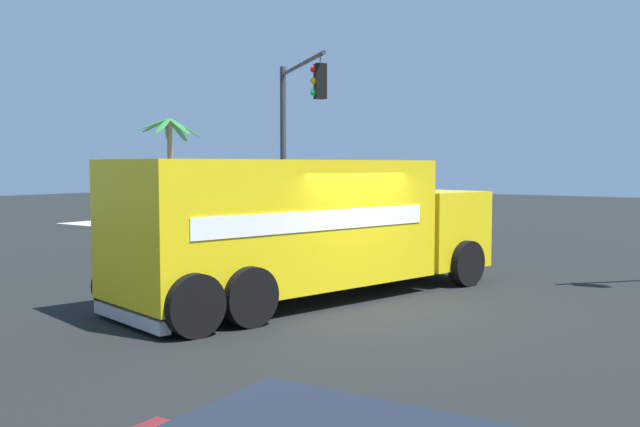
{
  "coord_description": "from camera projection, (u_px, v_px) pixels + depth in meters",
  "views": [
    {
      "loc": [
        -10.98,
        -6.94,
        2.65
      ],
      "look_at": [
        0.74,
        1.4,
        1.65
      ],
      "focal_mm": 39.24,
      "sensor_mm": 36.0,
      "label": 1
    }
  ],
  "objects": [
    {
      "name": "sidewalk_corner_far",
      "position": [
        267.0,
        222.0,
        31.52
      ],
      "size": [
        12.88,
        12.88,
        0.14
      ],
      "primitive_type": "cube",
      "color": "#B2ADA0",
      "rests_on": "ground"
    },
    {
      "name": "vending_machine_red",
      "position": [
        277.0,
        198.0,
        33.67
      ],
      "size": [
        1.17,
        1.16,
        1.85
      ],
      "color": "black",
      "rests_on": "sidewalk_corner_far"
    },
    {
      "name": "traffic_light_secondary",
      "position": [
        294.0,
        123.0,
        21.7
      ],
      "size": [
        3.07,
        3.85,
        5.75
      ],
      "color": "#38383D",
      "rests_on": "sidewalk_corner_far"
    },
    {
      "name": "ground_plane",
      "position": [
        358.0,
        306.0,
        13.12
      ],
      "size": [
        100.0,
        100.0,
        0.0
      ],
      "primitive_type": "plane",
      "color": "black"
    },
    {
      "name": "palm_tree_far",
      "position": [
        170.0,
        146.0,
        34.15
      ],
      "size": [
        3.01,
        3.3,
        4.82
      ],
      "color": "#7A6647",
      "rests_on": "sidewalk_corner_far"
    },
    {
      "name": "delivery_truck",
      "position": [
        308.0,
        226.0,
        13.8
      ],
      "size": [
        8.76,
        4.43,
        2.74
      ],
      "color": "yellow",
      "rests_on": "ground"
    }
  ]
}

